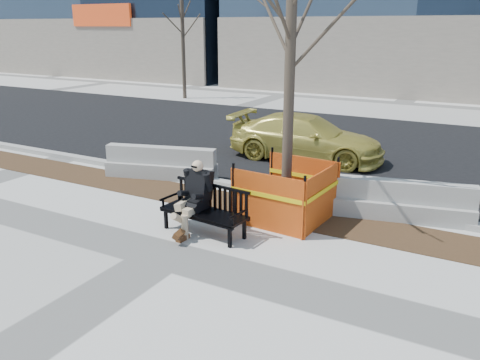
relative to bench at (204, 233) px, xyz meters
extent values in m
plane|color=beige|center=(-0.09, -1.03, 0.00)|extent=(120.00, 120.00, 0.00)
cube|color=#47301C|center=(-0.09, 1.57, 0.00)|extent=(40.00, 1.20, 0.02)
cube|color=black|center=(-0.09, 7.77, 0.00)|extent=(60.00, 10.40, 0.01)
cube|color=#9E9B93|center=(-0.09, 2.52, 0.06)|extent=(60.00, 0.25, 0.12)
imported|color=gold|center=(-0.30, 5.65, 0.00)|extent=(4.30, 1.89, 1.23)
camera|label=1|loc=(4.48, -6.81, 3.57)|focal=36.84mm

